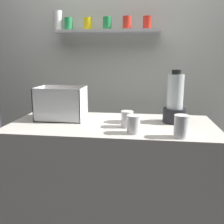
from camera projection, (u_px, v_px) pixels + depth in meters
counter at (112, 183)px, 1.79m from camera, size 1.40×0.64×0.90m
back_wall_unit at (122, 66)px, 2.36m from camera, size 2.60×0.24×2.50m
carrot_display_bin at (62, 109)px, 1.80m from camera, size 0.34×0.23×0.24m
blender_pitcher at (175, 102)px, 1.69m from camera, size 0.16×0.16×0.36m
juice_cup_orange_far_left at (127, 120)px, 1.60m from camera, size 0.08×0.08×0.11m
juice_cup_pomegranate_left at (134, 126)px, 1.46m from camera, size 0.08×0.08×0.11m
juice_cup_carrot_middle at (181, 127)px, 1.38m from camera, size 0.08×0.08×0.13m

